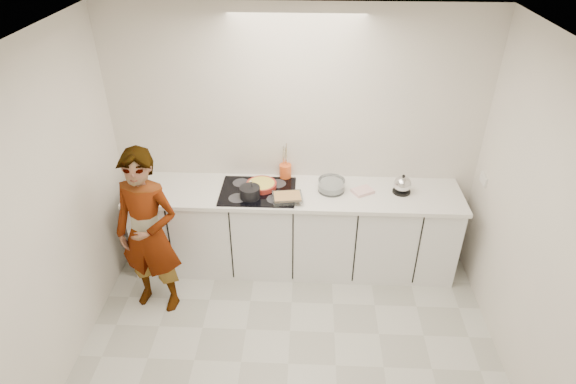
{
  "coord_description": "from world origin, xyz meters",
  "views": [
    {
      "loc": [
        0.12,
        -2.65,
        3.39
      ],
      "look_at": [
        -0.05,
        1.05,
        1.05
      ],
      "focal_mm": 30.0,
      "sensor_mm": 36.0,
      "label": 1
    }
  ],
  "objects_px": {
    "saucepan": "(250,192)",
    "baking_dish": "(287,198)",
    "tart_dish": "(261,185)",
    "hob": "(258,191)",
    "utensil_crock": "(285,171)",
    "cook": "(148,234)",
    "kettle": "(402,185)",
    "mixing_bowl": "(331,186)"
  },
  "relations": [
    {
      "from": "saucepan",
      "to": "baking_dish",
      "type": "relative_size",
      "value": 0.83
    },
    {
      "from": "saucepan",
      "to": "mixing_bowl",
      "type": "bearing_deg",
      "value": 12.81
    },
    {
      "from": "saucepan",
      "to": "kettle",
      "type": "xyz_separation_m",
      "value": [
        1.45,
        0.17,
        0.01
      ]
    },
    {
      "from": "cook",
      "to": "saucepan",
      "type": "bearing_deg",
      "value": 39.68
    },
    {
      "from": "mixing_bowl",
      "to": "cook",
      "type": "distance_m",
      "value": 1.75
    },
    {
      "from": "kettle",
      "to": "saucepan",
      "type": "bearing_deg",
      "value": -173.14
    },
    {
      "from": "cook",
      "to": "tart_dish",
      "type": "bearing_deg",
      "value": 45.61
    },
    {
      "from": "baking_dish",
      "to": "cook",
      "type": "xyz_separation_m",
      "value": [
        -1.21,
        -0.43,
        -0.14
      ]
    },
    {
      "from": "cook",
      "to": "kettle",
      "type": "bearing_deg",
      "value": 26.55
    },
    {
      "from": "kettle",
      "to": "cook",
      "type": "xyz_separation_m",
      "value": [
        -2.3,
        -0.64,
        -0.18
      ]
    },
    {
      "from": "saucepan",
      "to": "mixing_bowl",
      "type": "relative_size",
      "value": 0.86
    },
    {
      "from": "baking_dish",
      "to": "utensil_crock",
      "type": "distance_m",
      "value": 0.44
    },
    {
      "from": "hob",
      "to": "mixing_bowl",
      "type": "height_order",
      "value": "mixing_bowl"
    },
    {
      "from": "tart_dish",
      "to": "kettle",
      "type": "distance_m",
      "value": 1.36
    },
    {
      "from": "utensil_crock",
      "to": "hob",
      "type": "bearing_deg",
      "value": -131.9
    },
    {
      "from": "saucepan",
      "to": "kettle",
      "type": "relative_size",
      "value": 1.16
    },
    {
      "from": "mixing_bowl",
      "to": "cook",
      "type": "relative_size",
      "value": 0.18
    },
    {
      "from": "mixing_bowl",
      "to": "cook",
      "type": "height_order",
      "value": "cook"
    },
    {
      "from": "tart_dish",
      "to": "cook",
      "type": "xyz_separation_m",
      "value": [
        -0.94,
        -0.65,
        -0.13
      ]
    },
    {
      "from": "tart_dish",
      "to": "baking_dish",
      "type": "distance_m",
      "value": 0.34
    },
    {
      "from": "hob",
      "to": "cook",
      "type": "relative_size",
      "value": 0.44
    },
    {
      "from": "mixing_bowl",
      "to": "hob",
      "type": "bearing_deg",
      "value": -175.38
    },
    {
      "from": "baking_dish",
      "to": "cook",
      "type": "distance_m",
      "value": 1.29
    },
    {
      "from": "hob",
      "to": "utensil_crock",
      "type": "bearing_deg",
      "value": 48.1
    },
    {
      "from": "hob",
      "to": "cook",
      "type": "height_order",
      "value": "cook"
    },
    {
      "from": "baking_dish",
      "to": "utensil_crock",
      "type": "bearing_deg",
      "value": 95.29
    },
    {
      "from": "cook",
      "to": "hob",
      "type": "bearing_deg",
      "value": 43.55
    },
    {
      "from": "tart_dish",
      "to": "baking_dish",
      "type": "bearing_deg",
      "value": -40.16
    },
    {
      "from": "baking_dish",
      "to": "hob",
      "type": "bearing_deg",
      "value": 152.02
    },
    {
      "from": "kettle",
      "to": "cook",
      "type": "height_order",
      "value": "cook"
    },
    {
      "from": "mixing_bowl",
      "to": "utensil_crock",
      "type": "height_order",
      "value": "utensil_crock"
    },
    {
      "from": "hob",
      "to": "saucepan",
      "type": "distance_m",
      "value": 0.15
    },
    {
      "from": "mixing_bowl",
      "to": "utensil_crock",
      "type": "distance_m",
      "value": 0.51
    },
    {
      "from": "baking_dish",
      "to": "mixing_bowl",
      "type": "bearing_deg",
      "value": 27.02
    },
    {
      "from": "kettle",
      "to": "cook",
      "type": "distance_m",
      "value": 2.39
    },
    {
      "from": "tart_dish",
      "to": "kettle",
      "type": "xyz_separation_m",
      "value": [
        1.35,
        -0.01,
        0.04
      ]
    },
    {
      "from": "saucepan",
      "to": "hob",
      "type": "bearing_deg",
      "value": 62.06
    },
    {
      "from": "tart_dish",
      "to": "baking_dish",
      "type": "relative_size",
      "value": 1.07
    },
    {
      "from": "baking_dish",
      "to": "tart_dish",
      "type": "bearing_deg",
      "value": 139.84
    },
    {
      "from": "kettle",
      "to": "utensil_crock",
      "type": "distance_m",
      "value": 1.15
    },
    {
      "from": "tart_dish",
      "to": "utensil_crock",
      "type": "bearing_deg",
      "value": 43.7
    },
    {
      "from": "saucepan",
      "to": "cook",
      "type": "relative_size",
      "value": 0.15
    }
  ]
}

